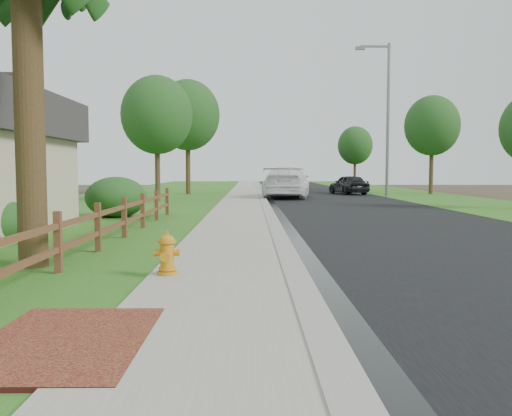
{
  "coord_description": "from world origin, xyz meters",
  "views": [
    {
      "loc": [
        -0.35,
        -6.31,
        1.79
      ],
      "look_at": [
        -0.23,
        4.74,
        1.02
      ],
      "focal_mm": 38.0,
      "sensor_mm": 36.0,
      "label": 1
    }
  ],
  "objects_px": {
    "fire_hydrant": "(167,255)",
    "white_suv": "(287,182)",
    "ranch_fence": "(112,220)",
    "dark_car_mid": "(349,185)",
    "streetlight": "(385,111)"
  },
  "relations": [
    {
      "from": "white_suv",
      "to": "streetlight",
      "type": "bearing_deg",
      "value": -163.66
    },
    {
      "from": "white_suv",
      "to": "dark_car_mid",
      "type": "xyz_separation_m",
      "value": [
        4.9,
        5.05,
        -0.27
      ]
    },
    {
      "from": "dark_car_mid",
      "to": "streetlight",
      "type": "relative_size",
      "value": 0.42
    },
    {
      "from": "dark_car_mid",
      "to": "fire_hydrant",
      "type": "bearing_deg",
      "value": 60.32
    },
    {
      "from": "fire_hydrant",
      "to": "streetlight",
      "type": "xyz_separation_m",
      "value": [
        10.21,
        27.08,
        5.27
      ]
    },
    {
      "from": "fire_hydrant",
      "to": "streetlight",
      "type": "height_order",
      "value": "streetlight"
    },
    {
      "from": "ranch_fence",
      "to": "dark_car_mid",
      "type": "bearing_deg",
      "value": 68.83
    },
    {
      "from": "ranch_fence",
      "to": "white_suv",
      "type": "distance_m",
      "value": 22.77
    },
    {
      "from": "fire_hydrant",
      "to": "dark_car_mid",
      "type": "relative_size",
      "value": 0.17
    },
    {
      "from": "ranch_fence",
      "to": "dark_car_mid",
      "type": "distance_m",
      "value": 29.07
    },
    {
      "from": "dark_car_mid",
      "to": "streetlight",
      "type": "bearing_deg",
      "value": 97.51
    },
    {
      "from": "white_suv",
      "to": "dark_car_mid",
      "type": "distance_m",
      "value": 7.04
    },
    {
      "from": "fire_hydrant",
      "to": "white_suv",
      "type": "bearing_deg",
      "value": 81.92
    },
    {
      "from": "ranch_fence",
      "to": "streetlight",
      "type": "xyz_separation_m",
      "value": [
        12.11,
        23.07,
        5.08
      ]
    },
    {
      "from": "streetlight",
      "to": "fire_hydrant",
      "type": "bearing_deg",
      "value": -110.66
    }
  ]
}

